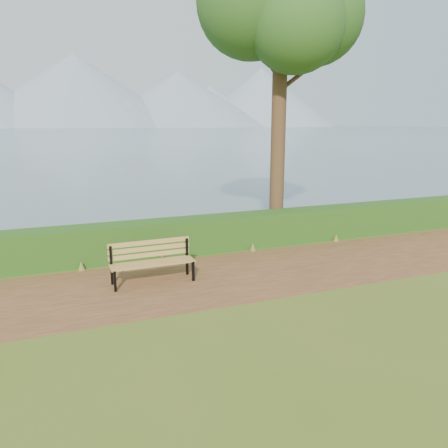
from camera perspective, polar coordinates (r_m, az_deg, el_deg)
name	(u,v)px	position (r m, az deg, el deg)	size (l,w,h in m)	color
ground	(228,281)	(10.47, 0.54, -7.43)	(140.00, 140.00, 0.00)	#4B611B
path	(224,277)	(10.73, -0.06, -6.88)	(40.00, 3.40, 0.01)	#592F1E
hedge	(195,235)	(12.66, -3.83, -1.44)	(32.00, 0.85, 1.00)	#1C4714
water	(58,130)	(269.15, -20.92, 11.46)	(700.00, 510.00, 0.00)	#435D6D
mountains	(40,94)	(415.88, -22.85, 15.40)	(585.00, 190.00, 70.00)	gray
bench	(151,259)	(10.39, -9.45, -4.51)	(1.96, 0.61, 0.98)	black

